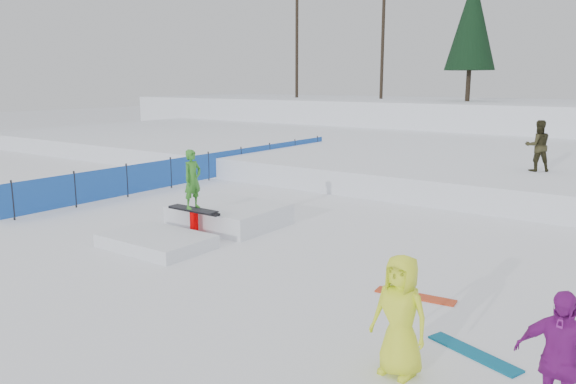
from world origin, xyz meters
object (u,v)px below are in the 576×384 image
Objects in this scene: walker_olive at (538,146)px; safety_fence at (209,166)px; spectator_purple at (558,361)px; jib_rail_feature at (211,219)px; spectator_yellow at (400,315)px.

safety_fence is at bearing -9.60° from walker_olive.
spectator_purple is (13.80, -9.17, 0.24)m from safety_fence.
walker_olive reaches higher than spectator_purple.
jib_rail_feature is (5.12, -5.31, -0.25)m from safety_fence.
safety_fence is 16.57m from spectator_purple.
jib_rail_feature is (-6.83, 3.74, -0.49)m from spectator_yellow.
spectator_yellow is 7.80m from jib_rail_feature.
spectator_yellow is at bearing 64.09° from walker_olive.
spectator_purple is at bearing -23.94° from jib_rail_feature.
safety_fence is 10.07× the size of spectator_yellow.
walker_olive is 1.05× the size of spectator_purple.
spectator_purple is (3.13, -13.43, -0.84)m from walker_olive.
spectator_yellow reaches higher than safety_fence.
spectator_yellow is at bearing -175.13° from spectator_purple.
walker_olive is at bearing 111.61° from spectator_purple.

